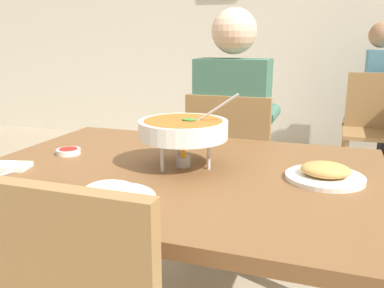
{
  "coord_description": "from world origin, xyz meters",
  "views": [
    {
      "loc": [
        0.48,
        -1.23,
        1.16
      ],
      "look_at": [
        0.0,
        0.15,
        0.79
      ],
      "focal_mm": 38.53,
      "sensor_mm": 36.0,
      "label": 1
    }
  ],
  "objects_px": {
    "diner_main": "(234,122)",
    "curry_bowl": "(183,130)",
    "sauce_dish": "(68,151)",
    "chair_bg_right": "(372,123)",
    "chair_diner_main": "(231,168)",
    "chair_bg_left": "(381,115)",
    "dining_table_main": "(178,196)",
    "appetizer_plate": "(325,174)",
    "patron_bg_left": "(381,88)",
    "rice_plate": "(111,195)"
  },
  "relations": [
    {
      "from": "diner_main",
      "to": "curry_bowl",
      "type": "height_order",
      "value": "diner_main"
    },
    {
      "from": "curry_bowl",
      "to": "sauce_dish",
      "type": "bearing_deg",
      "value": 179.64
    },
    {
      "from": "curry_bowl",
      "to": "chair_bg_right",
      "type": "xyz_separation_m",
      "value": [
        0.78,
        2.29,
        -0.36
      ]
    },
    {
      "from": "chair_diner_main",
      "to": "chair_bg_left",
      "type": "xyz_separation_m",
      "value": [
        0.89,
        1.97,
        0.0
      ]
    },
    {
      "from": "dining_table_main",
      "to": "chair_bg_left",
      "type": "bearing_deg",
      "value": 71.98
    },
    {
      "from": "appetizer_plate",
      "to": "chair_diner_main",
      "type": "bearing_deg",
      "value": 122.66
    },
    {
      "from": "chair_diner_main",
      "to": "sauce_dish",
      "type": "bearing_deg",
      "value": -121.43
    },
    {
      "from": "chair_bg_right",
      "to": "patron_bg_left",
      "type": "xyz_separation_m",
      "value": [
        0.08,
        0.46,
        0.24
      ]
    },
    {
      "from": "chair_diner_main",
      "to": "appetizer_plate",
      "type": "distance_m",
      "value": 0.91
    },
    {
      "from": "curry_bowl",
      "to": "appetizer_plate",
      "type": "relative_size",
      "value": 1.39
    },
    {
      "from": "curry_bowl",
      "to": "chair_bg_right",
      "type": "height_order",
      "value": "curry_bowl"
    },
    {
      "from": "rice_plate",
      "to": "chair_bg_right",
      "type": "height_order",
      "value": "chair_bg_right"
    },
    {
      "from": "sauce_dish",
      "to": "chair_bg_right",
      "type": "bearing_deg",
      "value": 61.53
    },
    {
      "from": "dining_table_main",
      "to": "chair_bg_left",
      "type": "height_order",
      "value": "chair_bg_left"
    },
    {
      "from": "dining_table_main",
      "to": "chair_bg_right",
      "type": "distance_m",
      "value": 2.46
    },
    {
      "from": "curry_bowl",
      "to": "rice_plate",
      "type": "xyz_separation_m",
      "value": [
        -0.07,
        -0.36,
        -0.11
      ]
    },
    {
      "from": "rice_plate",
      "to": "appetizer_plate",
      "type": "bearing_deg",
      "value": 35.24
    },
    {
      "from": "chair_diner_main",
      "to": "appetizer_plate",
      "type": "height_order",
      "value": "chair_diner_main"
    },
    {
      "from": "rice_plate",
      "to": "chair_bg_right",
      "type": "relative_size",
      "value": 0.27
    },
    {
      "from": "sauce_dish",
      "to": "diner_main",
      "type": "bearing_deg",
      "value": 59.66
    },
    {
      "from": "diner_main",
      "to": "sauce_dish",
      "type": "bearing_deg",
      "value": -120.34
    },
    {
      "from": "diner_main",
      "to": "chair_bg_right",
      "type": "xyz_separation_m",
      "value": [
        0.79,
        1.51,
        -0.24
      ]
    },
    {
      "from": "diner_main",
      "to": "chair_bg_left",
      "type": "height_order",
      "value": "diner_main"
    },
    {
      "from": "curry_bowl",
      "to": "chair_bg_left",
      "type": "bearing_deg",
      "value": 71.97
    },
    {
      "from": "curry_bowl",
      "to": "chair_bg_left",
      "type": "relative_size",
      "value": 0.37
    },
    {
      "from": "appetizer_plate",
      "to": "patron_bg_left",
      "type": "bearing_deg",
      "value": 81.75
    },
    {
      "from": "diner_main",
      "to": "dining_table_main",
      "type": "bearing_deg",
      "value": -90.0
    },
    {
      "from": "chair_diner_main",
      "to": "chair_bg_right",
      "type": "height_order",
      "value": "same"
    },
    {
      "from": "patron_bg_left",
      "to": "chair_bg_left",
      "type": "bearing_deg",
      "value": -57.58
    },
    {
      "from": "diner_main",
      "to": "patron_bg_left",
      "type": "distance_m",
      "value": 2.16
    },
    {
      "from": "dining_table_main",
      "to": "patron_bg_left",
      "type": "bearing_deg",
      "value": 72.69
    },
    {
      "from": "diner_main",
      "to": "patron_bg_left",
      "type": "height_order",
      "value": "same"
    },
    {
      "from": "dining_table_main",
      "to": "appetizer_plate",
      "type": "relative_size",
      "value": 5.59
    },
    {
      "from": "dining_table_main",
      "to": "appetizer_plate",
      "type": "height_order",
      "value": "appetizer_plate"
    },
    {
      "from": "chair_diner_main",
      "to": "diner_main",
      "type": "xyz_separation_m",
      "value": [
        0.0,
        0.03,
        0.24
      ]
    },
    {
      "from": "sauce_dish",
      "to": "chair_bg_left",
      "type": "distance_m",
      "value": 3.04
    },
    {
      "from": "diner_main",
      "to": "chair_bg_right",
      "type": "bearing_deg",
      "value": 62.52
    },
    {
      "from": "chair_bg_right",
      "to": "dining_table_main",
      "type": "bearing_deg",
      "value": -108.71
    },
    {
      "from": "diner_main",
      "to": "patron_bg_left",
      "type": "relative_size",
      "value": 1.0
    },
    {
      "from": "rice_plate",
      "to": "chair_diner_main",
      "type": "bearing_deg",
      "value": 86.81
    },
    {
      "from": "curry_bowl",
      "to": "chair_bg_left",
      "type": "height_order",
      "value": "curry_bowl"
    },
    {
      "from": "chair_diner_main",
      "to": "sauce_dish",
      "type": "relative_size",
      "value": 10.0
    },
    {
      "from": "appetizer_plate",
      "to": "sauce_dish",
      "type": "xyz_separation_m",
      "value": [
        -0.93,
        -0.01,
        -0.01
      ]
    },
    {
      "from": "dining_table_main",
      "to": "rice_plate",
      "type": "bearing_deg",
      "value": -100.55
    },
    {
      "from": "rice_plate",
      "to": "patron_bg_left",
      "type": "relative_size",
      "value": 0.18
    },
    {
      "from": "dining_table_main",
      "to": "patron_bg_left",
      "type": "xyz_separation_m",
      "value": [
        0.87,
        2.79,
        0.1
      ]
    },
    {
      "from": "rice_plate",
      "to": "chair_bg_right",
      "type": "distance_m",
      "value": 2.8
    },
    {
      "from": "chair_diner_main",
      "to": "chair_bg_right",
      "type": "relative_size",
      "value": 1.0
    },
    {
      "from": "sauce_dish",
      "to": "chair_bg_left",
      "type": "xyz_separation_m",
      "value": [
        1.35,
        2.71,
        -0.24
      ]
    },
    {
      "from": "dining_table_main",
      "to": "diner_main",
      "type": "height_order",
      "value": "diner_main"
    }
  ]
}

